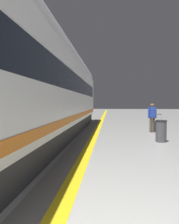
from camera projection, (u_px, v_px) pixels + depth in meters
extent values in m
cube|color=yellow|center=(92.00, 140.00, 10.50)|extent=(0.36, 80.00, 0.01)
cube|color=slate|center=(84.00, 140.00, 10.53)|extent=(0.69, 80.00, 0.01)
cube|color=#38383D|center=(9.00, 147.00, 7.02)|extent=(2.67, 28.29, 0.70)
cube|color=white|center=(9.00, 85.00, 6.95)|extent=(2.90, 29.46, 2.90)
cylinder|color=white|center=(8.00, 37.00, 6.89)|extent=(2.84, 28.88, 2.84)
cube|color=black|center=(8.00, 73.00, 6.94)|extent=(2.93, 27.70, 0.80)
cube|color=orange|center=(9.00, 125.00, 7.00)|extent=(2.94, 28.88, 0.24)
cube|color=gray|center=(18.00, 97.00, 11.49)|extent=(0.02, 0.90, 2.00)
cylinder|color=brown|center=(151.00, 125.00, 13.12)|extent=(0.14, 0.14, 0.82)
cylinder|color=brown|center=(154.00, 125.00, 13.16)|extent=(0.14, 0.14, 0.82)
cube|color=blue|center=(152.00, 112.00, 13.11)|extent=(0.38, 0.30, 0.59)
cylinder|color=blue|center=(149.00, 113.00, 13.07)|extent=(0.09, 0.09, 0.55)
cylinder|color=blue|center=(156.00, 113.00, 13.18)|extent=(0.09, 0.09, 0.55)
sphere|color=#A37556|center=(152.00, 105.00, 13.10)|extent=(0.21, 0.21, 0.21)
sphere|color=black|center=(152.00, 104.00, 13.10)|extent=(0.20, 0.20, 0.20)
cube|color=#19234C|center=(159.00, 126.00, 12.92)|extent=(0.42, 0.29, 0.57)
cube|color=#19234C|center=(158.00, 128.00, 13.04)|extent=(0.31, 0.08, 0.31)
cylinder|color=black|center=(157.00, 132.00, 12.85)|extent=(0.03, 0.06, 0.06)
cylinder|color=black|center=(162.00, 132.00, 12.88)|extent=(0.03, 0.06, 0.06)
cylinder|color=gray|center=(157.00, 118.00, 12.84)|extent=(0.02, 0.02, 0.38)
cylinder|color=gray|center=(161.00, 118.00, 12.86)|extent=(0.02, 0.02, 0.38)
cube|color=black|center=(159.00, 114.00, 12.84)|extent=(0.22, 0.07, 0.02)
cylinder|color=#4C4C51|center=(161.00, 132.00, 9.93)|extent=(0.44, 0.44, 0.85)
cylinder|color=#262628|center=(161.00, 121.00, 9.91)|extent=(0.46, 0.46, 0.06)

